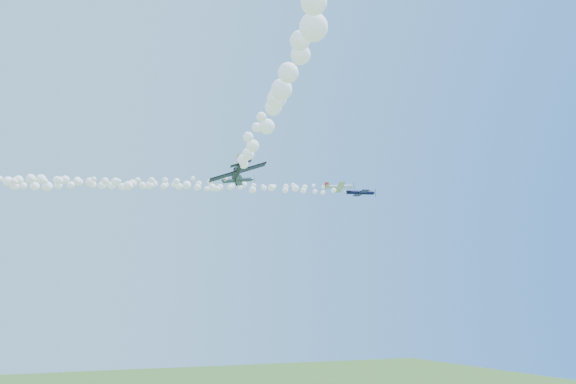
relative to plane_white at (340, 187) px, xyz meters
name	(u,v)px	position (x,y,z in m)	size (l,w,h in m)	color
plane_white	(340,187)	(0.00, 0.00, 0.00)	(6.68, 7.06, 1.80)	silver
smoke_trail_white	(172,185)	(-34.64, 11.69, -0.31)	(65.62, 23.78, 2.87)	white
plane_navy	(361,193)	(1.25, -6.71, -2.76)	(6.85, 7.25, 1.97)	#0C0D38
smoke_trail_navy	(145,184)	(-41.13, 2.68, -2.97)	(80.83, 19.86, 2.70)	white
plane_grey	(238,180)	(-25.96, -9.00, -3.57)	(6.15, 6.53, 1.74)	#3C4757
smoke_trail_grey	(17,179)	(-63.07, 4.11, -3.99)	(70.86, 26.50, 2.89)	white
plane_black	(238,171)	(-33.37, -34.03, -9.60)	(7.31, 7.30, 2.86)	black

